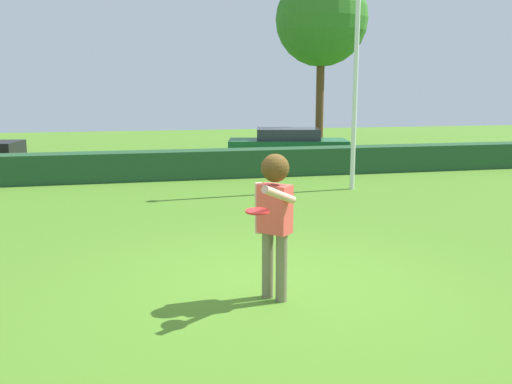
{
  "coord_description": "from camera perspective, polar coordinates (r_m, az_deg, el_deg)",
  "views": [
    {
      "loc": [
        -1.69,
        -6.21,
        2.48
      ],
      "look_at": [
        -0.12,
        0.66,
        1.15
      ],
      "focal_mm": 36.8,
      "sensor_mm": 36.0,
      "label": 1
    }
  ],
  "objects": [
    {
      "name": "ground_plane",
      "position": [
        6.9,
        2.19,
        -10.39
      ],
      "size": [
        60.0,
        60.0,
        0.0
      ],
      "primitive_type": "plane",
      "color": "#4B7D23"
    },
    {
      "name": "person",
      "position": [
        6.21,
        2.02,
        -1.81
      ],
      "size": [
        0.51,
        0.82,
        1.79
      ],
      "color": "#746F4F",
      "rests_on": "ground"
    },
    {
      "name": "frisbee",
      "position": [
        5.77,
        0.17,
        -2.11
      ],
      "size": [
        0.27,
        0.27,
        0.03
      ],
      "color": "red"
    },
    {
      "name": "lamppost",
      "position": [
        13.86,
        10.89,
        15.33
      ],
      "size": [
        0.24,
        0.24,
        6.65
      ],
      "color": "silver",
      "rests_on": "ground"
    },
    {
      "name": "hedge_row",
      "position": [
        15.67,
        -6.64,
        3.03
      ],
      "size": [
        24.91,
        0.9,
        0.82
      ],
      "primitive_type": "cube",
      "color": "#214929",
      "rests_on": "ground"
    },
    {
      "name": "parked_car_green",
      "position": [
        18.9,
        3.48,
        5.23
      ],
      "size": [
        4.48,
        2.64,
        1.25
      ],
      "color": "#1E6633",
      "rests_on": "ground"
    },
    {
      "name": "birch_tree",
      "position": [
        21.37,
        7.15,
        18.03
      ],
      "size": [
        3.55,
        3.55,
        7.04
      ],
      "color": "brown",
      "rests_on": "ground"
    }
  ]
}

